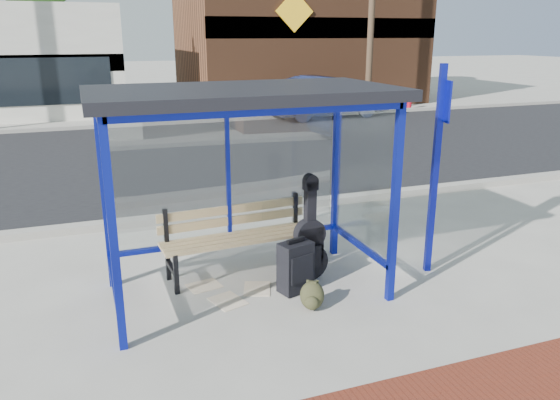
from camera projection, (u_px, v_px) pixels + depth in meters
name	position (u px, v px, depth m)	size (l,w,h in m)	color
ground	(247.00, 292.00, 6.55)	(120.00, 120.00, 0.00)	#B2ADA0
curb_near	(197.00, 215.00, 9.13)	(60.00, 0.25, 0.12)	gray
street_asphalt	(155.00, 157.00, 13.73)	(60.00, 10.00, 0.00)	black
curb_far	(134.00, 124.00, 18.29)	(60.00, 0.25, 0.12)	gray
far_sidewalk	(129.00, 118.00, 20.01)	(60.00, 4.00, 0.01)	#B2ADA0
bus_shelter	(242.00, 119.00, 6.01)	(3.30, 1.80, 2.42)	#0D1790
storefront_brown	(296.00, 29.00, 24.86)	(10.00, 7.08, 6.40)	#59331E
utility_pole_east	(372.00, 2.00, 20.35)	(1.60, 0.24, 8.00)	#4C3826
bench	(238.00, 234.00, 6.94)	(2.01, 0.61, 0.93)	black
guitar_bag	(309.00, 244.00, 6.78)	(0.47, 0.16, 1.28)	black
suitcase	(296.00, 267.00, 6.47)	(0.44, 0.35, 0.68)	black
backpack	(312.00, 296.00, 6.10)	(0.33, 0.32, 0.33)	#2A2B18
sign_post	(437.00, 159.00, 6.73)	(0.15, 0.32, 2.64)	#0C138E
newspaper_a	(204.00, 286.00, 6.70)	(0.39, 0.31, 0.01)	white
newspaper_b	(228.00, 301.00, 6.32)	(0.41, 0.33, 0.01)	white
newspaper_c	(257.00, 289.00, 6.62)	(0.40, 0.32, 0.01)	white
parked_car	(326.00, 97.00, 19.96)	(1.60, 4.60, 1.51)	#182145
fire_hydrant	(410.00, 100.00, 22.44)	(0.32, 0.21, 0.70)	#A80C1C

